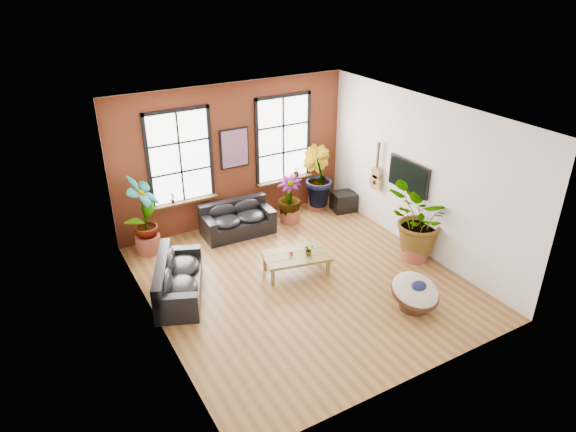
# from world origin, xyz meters

# --- Properties ---
(room) EXTENTS (6.04, 6.54, 3.54)m
(room) POSITION_xyz_m (0.00, 0.15, 1.75)
(room) COLOR brown
(room) RESTS_ON ground
(sofa_back) EXTENTS (1.73, 0.90, 0.78)m
(sofa_back) POSITION_xyz_m (-0.28, 2.59, 0.35)
(sofa_back) COLOR black
(sofa_back) RESTS_ON ground
(sofa_left) EXTENTS (1.50, 2.11, 0.77)m
(sofa_left) POSITION_xyz_m (-2.41, 0.81, 0.35)
(sofa_left) COLOR black
(sofa_left) RESTS_ON ground
(coffee_table) EXTENTS (1.50, 1.06, 0.53)m
(coffee_table) POSITION_xyz_m (0.05, 0.33, 0.39)
(coffee_table) COLOR brown
(coffee_table) RESTS_ON ground
(papasan_chair) EXTENTS (1.02, 1.03, 0.70)m
(papasan_chair) POSITION_xyz_m (1.36, -1.86, 0.36)
(papasan_chair) COLOR #3E2316
(papasan_chair) RESTS_ON ground
(poster) EXTENTS (0.74, 0.06, 0.98)m
(poster) POSITION_xyz_m (0.00, 3.18, 1.95)
(poster) COLOR black
(poster) RESTS_ON room
(tv_wall_unit) EXTENTS (0.13, 1.86, 1.20)m
(tv_wall_unit) POSITION_xyz_m (2.93, 0.60, 1.54)
(tv_wall_unit) COLOR black
(tv_wall_unit) RESTS_ON room
(media_box) EXTENTS (0.68, 0.60, 0.50)m
(media_box) POSITION_xyz_m (2.71, 2.35, 0.25)
(media_box) COLOR black
(media_box) RESTS_ON ground
(pot_back_left) EXTENTS (0.70, 0.70, 0.41)m
(pot_back_left) POSITION_xyz_m (-2.42, 2.79, 0.20)
(pot_back_left) COLOR brown
(pot_back_left) RESTS_ON ground
(pot_back_right) EXTENTS (0.51, 0.51, 0.34)m
(pot_back_right) POSITION_xyz_m (2.14, 2.78, 0.17)
(pot_back_right) COLOR brown
(pot_back_right) RESTS_ON ground
(pot_right_wall) EXTENTS (0.70, 0.70, 0.42)m
(pot_right_wall) POSITION_xyz_m (2.65, -0.47, 0.21)
(pot_right_wall) COLOR brown
(pot_right_wall) RESTS_ON ground
(pot_mid) EXTENTS (0.57, 0.57, 0.36)m
(pot_mid) POSITION_xyz_m (1.13, 2.48, 0.18)
(pot_mid) COLOR brown
(pot_mid) RESTS_ON ground
(floor_plant_back_left) EXTENTS (1.04, 1.08, 1.70)m
(floor_plant_back_left) POSITION_xyz_m (-2.43, 2.76, 1.00)
(floor_plant_back_left) COLOR black
(floor_plant_back_left) RESTS_ON ground
(floor_plant_back_right) EXTENTS (0.86, 0.99, 1.57)m
(floor_plant_back_right) POSITION_xyz_m (2.11, 2.78, 0.93)
(floor_plant_back_right) COLOR black
(floor_plant_back_right) RESTS_ON ground
(floor_plant_right_wall) EXTENTS (1.82, 1.73, 1.58)m
(floor_plant_right_wall) POSITION_xyz_m (2.66, -0.49, 0.95)
(floor_plant_right_wall) COLOR black
(floor_plant_right_wall) RESTS_ON ground
(floor_plant_mid) EXTENTS (0.86, 0.86, 1.09)m
(floor_plant_mid) POSITION_xyz_m (1.12, 2.49, 0.68)
(floor_plant_mid) COLOR black
(floor_plant_mid) RESTS_ON ground
(table_plant) EXTENTS (0.24, 0.22, 0.24)m
(table_plant) POSITION_xyz_m (0.28, 0.22, 0.56)
(table_plant) COLOR black
(table_plant) RESTS_ON coffee_table
(sill_plant_left) EXTENTS (0.17, 0.17, 0.27)m
(sill_plant_left) POSITION_xyz_m (-1.65, 3.13, 1.04)
(sill_plant_left) COLOR black
(sill_plant_left) RESTS_ON room
(sill_plant_right) EXTENTS (0.19, 0.19, 0.27)m
(sill_plant_right) POSITION_xyz_m (1.70, 3.13, 1.04)
(sill_plant_right) COLOR black
(sill_plant_right) RESTS_ON room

